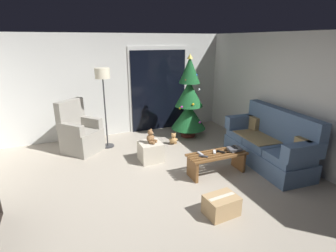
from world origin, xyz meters
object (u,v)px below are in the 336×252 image
object	(u,v)px
cell_phone	(234,147)
remote_silver	(200,154)
couch	(270,144)
remote_graphite	(203,156)
coffee_table	(217,160)
teddy_bear_honey_by_tree	(173,139)
floor_lamp	(103,81)
christmas_tree	(189,102)
armchair	(80,134)
book_stack	(234,149)
teddy_bear_chestnut	(151,137)
ottoman	(151,152)
remote_black	(221,152)
cardboard_box_taped_mid_floor	(221,205)
remote_white	(215,152)

from	to	relation	value
cell_phone	remote_silver	bearing A→B (deg)	175.24
couch	remote_graphite	world-z (taller)	couch
coffee_table	teddy_bear_honey_by_tree	xyz separation A→B (m)	(-0.15, 1.61, -0.15)
remote_graphite	floor_lamp	world-z (taller)	floor_lamp
christmas_tree	armchair	world-z (taller)	christmas_tree
book_stack	armchair	bearing A→B (deg)	140.98
armchair	teddy_bear_chestnut	size ratio (longest dim) A/B	3.96
floor_lamp	teddy_bear_honey_by_tree	xyz separation A→B (m)	(1.46, -0.46, -1.38)
book_stack	ottoman	bearing A→B (deg)	141.83
remote_black	teddy_bear_chestnut	bearing A→B (deg)	-77.93
teddy_bear_honey_by_tree	floor_lamp	bearing A→B (deg)	162.62
coffee_table	teddy_bear_chestnut	size ratio (longest dim) A/B	3.86
christmas_tree	cardboard_box_taped_mid_floor	distance (m)	3.25
remote_silver	remote_white	xyz separation A→B (m)	(0.27, -0.03, 0.00)
remote_silver	ottoman	bearing A→B (deg)	-58.07
book_stack	cardboard_box_taped_mid_floor	distance (m)	1.41
book_stack	floor_lamp	xyz separation A→B (m)	(-1.96, 2.09, 1.07)
ottoman	teddy_bear_honey_by_tree	size ratio (longest dim) A/B	1.54
armchair	remote_graphite	bearing A→B (deg)	-47.68
armchair	cell_phone	bearing A→B (deg)	-38.74
book_stack	armchair	world-z (taller)	armchair
coffee_table	remote_graphite	distance (m)	0.34
coffee_table	floor_lamp	distance (m)	2.89
remote_graphite	floor_lamp	xyz separation A→B (m)	(-1.30, 2.10, 1.09)
cardboard_box_taped_mid_floor	christmas_tree	bearing A→B (deg)	71.53
remote_silver	remote_white	bearing A→B (deg)	169.71
remote_silver	remote_black	xyz separation A→B (m)	(0.39, -0.07, 0.00)
ottoman	cell_phone	bearing A→B (deg)	-37.60
ottoman	teddy_bear_chestnut	bearing A→B (deg)	-46.71
couch	floor_lamp	world-z (taller)	floor_lamp
couch	floor_lamp	bearing A→B (deg)	143.07
floor_lamp	teddy_bear_chestnut	distance (m)	1.63
remote_white	christmas_tree	bearing A→B (deg)	106.66
book_stack	floor_lamp	size ratio (longest dim) A/B	0.16
cell_phone	floor_lamp	distance (m)	3.04
remote_white	ottoman	size ratio (longest dim) A/B	0.35
armchair	cardboard_box_taped_mid_floor	xyz separation A→B (m)	(1.61, -3.08, -0.26)
teddy_bear_chestnut	cardboard_box_taped_mid_floor	distance (m)	2.08
remote_black	floor_lamp	distance (m)	2.87
floor_lamp	ottoman	size ratio (longest dim) A/B	4.05
christmas_tree	remote_graphite	bearing A→B (deg)	-109.87
armchair	book_stack	bearing A→B (deg)	-39.02
ottoman	teddy_bear_honey_by_tree	bearing A→B (deg)	38.54
remote_black	book_stack	distance (m)	0.27
floor_lamp	ottoman	bearing A→B (deg)	-57.99
couch	cardboard_box_taped_mid_floor	distance (m)	2.05
coffee_table	teddy_bear_honey_by_tree	distance (m)	1.62
armchair	floor_lamp	xyz separation A→B (m)	(0.59, 0.03, 1.10)
cell_phone	armchair	xyz separation A→B (m)	(-2.55, 2.05, -0.06)
remote_graphite	teddy_bear_honey_by_tree	distance (m)	1.68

